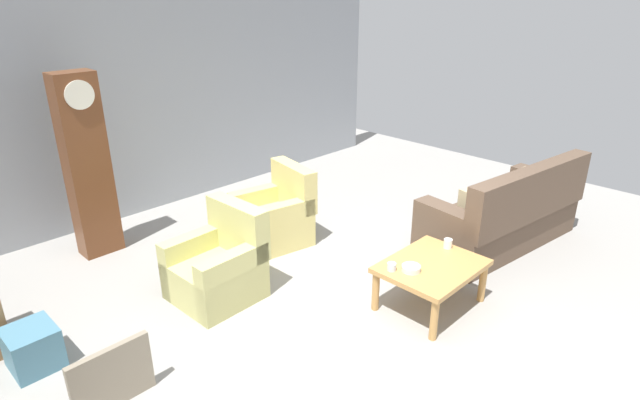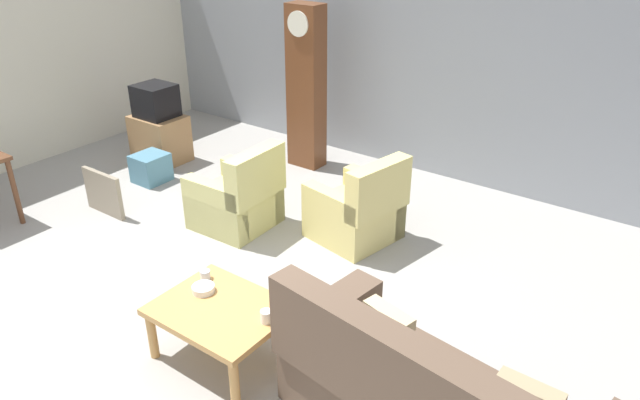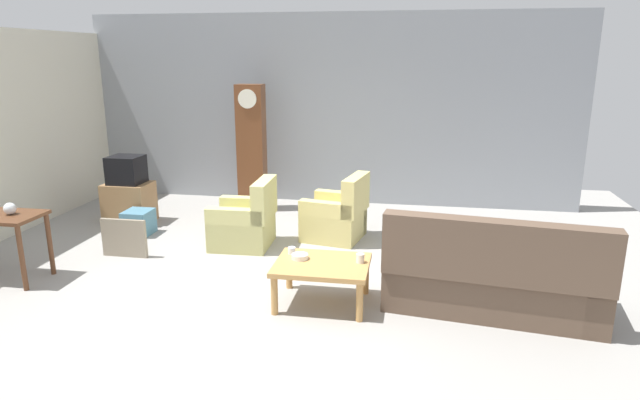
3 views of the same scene
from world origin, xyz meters
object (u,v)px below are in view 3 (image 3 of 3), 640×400
(armchair_olive_far, at_px, (337,217))
(coffee_table_wood, at_px, (322,269))
(tv_stand_cabinet, at_px, (129,203))
(cup_blue_rimmed, at_px, (292,250))
(grandfather_clock, at_px, (252,148))
(bowl_white_stacked, at_px, (300,256))
(armchair_olive_near, at_px, (245,224))
(storage_box_blue, at_px, (139,222))
(tv_crt, at_px, (126,170))
(cup_white_porcelain, at_px, (360,258))
(couch_floral, at_px, (492,279))
(glass_dome_cloche, at_px, (10,209))
(framed_picture_leaning, at_px, (124,238))

(armchair_olive_far, xyz_separation_m, coffee_table_wood, (0.14, -2.10, 0.08))
(tv_stand_cabinet, distance_m, cup_blue_rimmed, 3.72)
(grandfather_clock, xyz_separation_m, bowl_white_stacked, (1.50, -3.29, -0.56))
(armchair_olive_near, height_order, storage_box_blue, armchair_olive_near)
(tv_stand_cabinet, xyz_separation_m, tv_crt, (0.00, 0.00, 0.52))
(armchair_olive_near, relative_size, cup_white_porcelain, 9.76)
(coffee_table_wood, relative_size, storage_box_blue, 2.44)
(couch_floral, relative_size, grandfather_clock, 1.06)
(tv_crt, height_order, glass_dome_cloche, tv_crt)
(coffee_table_wood, bearing_deg, armchair_olive_far, 93.92)
(tv_stand_cabinet, xyz_separation_m, cup_blue_rimmed, (3.05, -2.12, 0.18))
(framed_picture_leaning, relative_size, bowl_white_stacked, 3.46)
(armchair_olive_far, xyz_separation_m, bowl_white_stacked, (-0.10, -2.03, 0.17))
(armchair_olive_near, bearing_deg, tv_stand_cabinet, 160.71)
(storage_box_blue, bearing_deg, armchair_olive_far, 6.26)
(glass_dome_cloche, bearing_deg, framed_picture_leaning, 47.46)
(tv_crt, xyz_separation_m, cup_blue_rimmed, (3.05, -2.12, -0.34))
(grandfather_clock, distance_m, tv_stand_cabinet, 2.10)
(framed_picture_leaning, distance_m, glass_dome_cloche, 1.36)
(coffee_table_wood, bearing_deg, framed_picture_leaning, 161.45)
(armchair_olive_near, distance_m, storage_box_blue, 1.69)
(glass_dome_cloche, bearing_deg, armchair_olive_far, 31.48)
(armchair_olive_far, height_order, tv_crt, tv_crt)
(grandfather_clock, bearing_deg, cup_blue_rimmed, -66.34)
(glass_dome_cloche, xyz_separation_m, cup_blue_rimmed, (3.18, 0.18, -0.36))
(armchair_olive_near, xyz_separation_m, cup_blue_rimmed, (0.96, -1.38, 0.18))
(couch_floral, xyz_separation_m, bowl_white_stacked, (-1.95, -0.05, 0.13))
(couch_floral, bearing_deg, tv_stand_cabinet, 156.71)
(bowl_white_stacked, bearing_deg, glass_dome_cloche, -179.15)
(armchair_olive_far, height_order, glass_dome_cloche, armchair_olive_far)
(couch_floral, height_order, coffee_table_wood, couch_floral)
(armchair_olive_near, bearing_deg, storage_box_blue, 173.10)
(coffee_table_wood, distance_m, tv_crt, 4.15)
(storage_box_blue, bearing_deg, grandfather_clock, 51.61)
(armchair_olive_far, distance_m, glass_dome_cloche, 4.02)
(framed_picture_leaning, height_order, bowl_white_stacked, bowl_white_stacked)
(framed_picture_leaning, xyz_separation_m, storage_box_blue, (-0.27, 0.87, -0.07))
(cup_blue_rimmed, bearing_deg, bowl_white_stacked, -48.92)
(armchair_olive_near, distance_m, glass_dome_cloche, 2.77)
(glass_dome_cloche, bearing_deg, tv_stand_cabinet, 86.75)
(grandfather_clock, height_order, cup_white_porcelain, grandfather_clock)
(tv_crt, relative_size, storage_box_blue, 1.22)
(cup_blue_rimmed, bearing_deg, cup_white_porcelain, -9.82)
(coffee_table_wood, distance_m, bowl_white_stacked, 0.27)
(tv_stand_cabinet, bearing_deg, coffee_table_wood, -34.18)
(bowl_white_stacked, bearing_deg, framed_picture_leaning, 161.12)
(couch_floral, height_order, glass_dome_cloche, couch_floral)
(glass_dome_cloche, bearing_deg, armchair_olive_near, 35.17)
(glass_dome_cloche, relative_size, bowl_white_stacked, 0.78)
(armchair_olive_far, bearing_deg, coffee_table_wood, -86.08)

